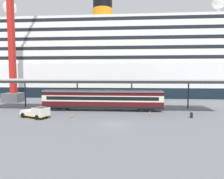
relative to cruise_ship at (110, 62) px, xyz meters
The scene contains 9 objects.
ground_plane 42.95m from the cruise_ship, 84.38° to the right, with size 400.00×400.00×0.00m, color slate.
cruise_ship is the anchor object (origin of this frame).
platform_canopy 30.90m from the cruise_ship, 88.24° to the right, with size 47.73×6.34×6.33m.
train_carriage 32.20m from the cruise_ship, 88.27° to the right, with size 23.89×2.81×4.11m.
service_truck 40.66m from the cruise_ship, 103.52° to the right, with size 5.58×3.90×2.02m.
traffic_cone_near 39.22m from the cruise_ship, 95.28° to the right, with size 0.36×0.36×0.69m.
traffic_cone_mid 37.61m from the cruise_ship, 73.88° to the right, with size 0.36×0.36×0.72m.
dockside_crane 31.46m from the cruise_ship, 138.92° to the right, with size 12.01×4.40×52.71m.
quay_bollard 41.37m from the cruise_ship, 65.28° to the right, with size 0.48×0.48×0.96m.
Camera 1 is at (1.55, -26.97, 7.18)m, focal length 30.17 mm.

